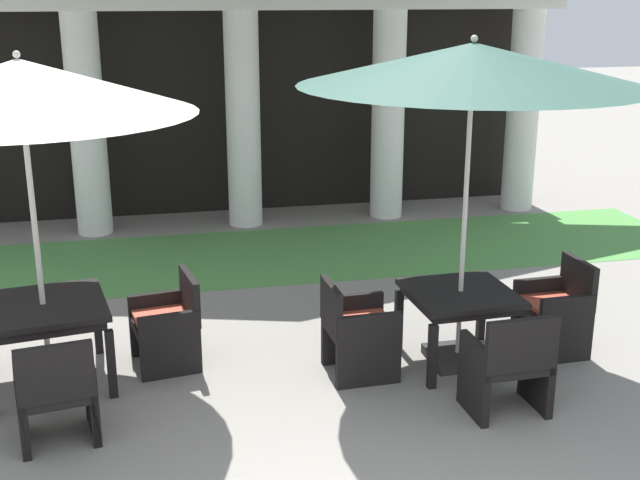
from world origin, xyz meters
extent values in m
cylinder|color=white|center=(-2.14, 8.39, 1.52)|extent=(0.49, 0.49, 3.04)
cylinder|color=white|center=(0.00, 8.39, 1.52)|extent=(0.49, 0.49, 3.04)
cylinder|color=white|center=(2.14, 8.39, 1.52)|extent=(0.49, 0.49, 3.04)
cylinder|color=white|center=(4.29, 8.39, 1.52)|extent=(0.49, 0.49, 3.04)
cube|color=white|center=(0.00, 8.39, 3.16)|extent=(9.37, 0.70, 0.24)
cube|color=black|center=(0.00, 9.29, 1.52)|extent=(9.17, 0.16, 3.04)
cube|color=#519347|center=(0.00, 6.84, 0.00)|extent=(11.57, 2.35, 0.01)
cube|color=black|center=(1.31, 3.32, 0.68)|extent=(0.96, 0.96, 0.05)
cube|color=black|center=(1.31, 3.32, 0.62)|extent=(0.89, 0.89, 0.06)
cube|color=black|center=(0.90, 2.87, 0.29)|extent=(0.07, 0.07, 0.59)
cube|color=black|center=(1.76, 2.91, 0.29)|extent=(0.07, 0.07, 0.59)
cube|color=black|center=(0.87, 3.73, 0.29)|extent=(0.07, 0.07, 0.59)
cube|color=black|center=(1.73, 3.76, 0.29)|extent=(0.07, 0.07, 0.59)
cube|color=#2D2D2D|center=(1.31, 3.32, 0.05)|extent=(0.53, 0.53, 0.10)
cylinder|color=beige|center=(1.31, 3.32, 1.34)|extent=(0.04, 0.04, 2.68)
cone|color=#33594C|center=(1.31, 3.32, 2.71)|extent=(2.97, 2.97, 0.36)
sphere|color=beige|center=(1.31, 3.32, 2.92)|extent=(0.06, 0.06, 0.06)
cube|color=black|center=(1.35, 2.37, 0.42)|extent=(0.62, 0.51, 0.07)
cube|color=#C64C38|center=(1.35, 2.37, 0.48)|extent=(0.57, 0.47, 0.05)
cube|color=black|center=(1.36, 2.15, 0.68)|extent=(0.61, 0.08, 0.43)
cube|color=black|center=(1.07, 2.36, 0.32)|extent=(0.08, 0.49, 0.65)
cube|color=black|center=(1.63, 2.39, 0.32)|extent=(0.08, 0.49, 0.65)
cube|color=black|center=(1.07, 2.58, 0.19)|extent=(0.06, 0.06, 0.39)
cube|color=black|center=(1.62, 2.60, 0.19)|extent=(0.06, 0.06, 0.39)
cube|color=black|center=(1.08, 2.15, 0.19)|extent=(0.06, 0.06, 0.39)
cube|color=black|center=(1.63, 2.17, 0.19)|extent=(0.06, 0.06, 0.39)
cube|color=black|center=(0.37, 3.28, 0.43)|extent=(0.60, 0.57, 0.07)
cube|color=#C64C38|center=(0.37, 3.28, 0.49)|extent=(0.55, 0.52, 0.05)
cube|color=black|center=(0.10, 3.27, 0.67)|extent=(0.08, 0.55, 0.41)
cube|color=black|center=(0.36, 3.54, 0.33)|extent=(0.58, 0.08, 0.66)
cube|color=black|center=(0.38, 3.03, 0.33)|extent=(0.58, 0.08, 0.66)
cube|color=black|center=(0.62, 3.54, 0.20)|extent=(0.06, 0.06, 0.40)
cube|color=black|center=(0.64, 3.05, 0.20)|extent=(0.06, 0.06, 0.40)
cube|color=black|center=(0.10, 3.52, 0.20)|extent=(0.06, 0.06, 0.40)
cube|color=black|center=(0.12, 3.03, 0.20)|extent=(0.06, 0.06, 0.40)
cube|color=black|center=(2.26, 3.35, 0.43)|extent=(0.56, 0.58, 0.07)
cube|color=#C64C38|center=(2.26, 3.35, 0.49)|extent=(0.52, 0.53, 0.05)
cube|color=black|center=(2.51, 3.36, 0.68)|extent=(0.08, 0.56, 0.44)
cube|color=black|center=(2.27, 3.09, 0.32)|extent=(0.54, 0.08, 0.65)
cube|color=black|center=(2.25, 3.61, 0.32)|extent=(0.54, 0.08, 0.65)
cube|color=black|center=(2.03, 3.09, 0.20)|extent=(0.06, 0.06, 0.39)
cube|color=black|center=(2.01, 3.60, 0.20)|extent=(0.06, 0.06, 0.39)
cube|color=black|center=(2.51, 3.11, 0.20)|extent=(0.06, 0.06, 0.39)
cube|color=black|center=(2.49, 3.62, 0.20)|extent=(0.06, 0.06, 0.39)
cube|color=black|center=(-2.34, 3.69, 0.72)|extent=(1.17, 1.17, 0.05)
cube|color=black|center=(-2.34, 3.69, 0.65)|extent=(1.08, 1.08, 0.08)
cube|color=black|center=(-1.79, 3.29, 0.30)|extent=(0.08, 0.08, 0.61)
cube|color=black|center=(-1.94, 4.23, 0.30)|extent=(0.08, 0.08, 0.61)
cube|color=#2D2D2D|center=(-2.34, 3.69, 0.04)|extent=(0.44, 0.44, 0.08)
cylinder|color=beige|center=(-2.34, 3.69, 1.27)|extent=(0.05, 0.05, 2.53)
cone|color=white|center=(-2.34, 3.69, 2.58)|extent=(2.80, 2.80, 0.44)
sphere|color=beige|center=(-2.34, 3.69, 2.83)|extent=(0.06, 0.06, 0.06)
cube|color=black|center=(-1.33, 3.85, 0.39)|extent=(0.63, 0.68, 0.07)
cube|color=#C64C38|center=(-1.33, 3.85, 0.45)|extent=(0.58, 0.63, 0.05)
cube|color=black|center=(-1.08, 3.89, 0.63)|extent=(0.15, 0.60, 0.42)
cube|color=black|center=(-1.29, 3.57, 0.30)|extent=(0.54, 0.14, 0.60)
cube|color=black|center=(-1.38, 4.13, 0.30)|extent=(0.54, 0.14, 0.60)
cube|color=black|center=(-1.53, 3.54, 0.18)|extent=(0.06, 0.06, 0.35)
cube|color=black|center=(-1.61, 4.08, 0.18)|extent=(0.06, 0.06, 0.35)
cube|color=black|center=(-1.05, 3.62, 0.18)|extent=(0.06, 0.06, 0.35)
cube|color=black|center=(-1.13, 4.16, 0.18)|extent=(0.06, 0.06, 0.35)
cube|color=black|center=(-2.17, 2.68, 0.40)|extent=(0.62, 0.58, 0.07)
cube|color=#C64C38|center=(-2.17, 2.68, 0.46)|extent=(0.57, 0.53, 0.05)
cube|color=black|center=(-2.14, 2.46, 0.66)|extent=(0.55, 0.15, 0.44)
cube|color=black|center=(-2.43, 2.64, 0.32)|extent=(0.14, 0.50, 0.64)
cube|color=black|center=(-1.92, 2.72, 0.32)|extent=(0.14, 0.50, 0.64)
cube|color=black|center=(-2.45, 2.86, 0.18)|extent=(0.06, 0.06, 0.37)
cube|color=black|center=(-1.96, 2.94, 0.18)|extent=(0.06, 0.06, 0.37)
cube|color=black|center=(-2.38, 2.42, 0.18)|extent=(0.06, 0.06, 0.37)
cube|color=black|center=(-1.89, 2.50, 0.18)|extent=(0.06, 0.06, 0.37)
camera|label=1|loc=(-1.42, -3.21, 3.32)|focal=46.13mm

